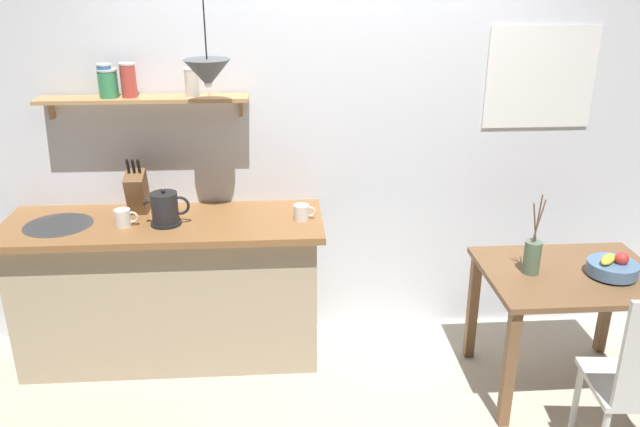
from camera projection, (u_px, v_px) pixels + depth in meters
The scene contains 12 objects.
ground_plane at pixel (340, 378), 3.77m from camera, with size 14.00×14.00×0.00m, color #BCB29E.
back_wall at pixel (365, 127), 3.89m from camera, with size 6.80×0.11×2.70m.
kitchen_counter at pixel (170, 289), 3.83m from camera, with size 1.83×0.63×0.91m.
wall_shelf at pixel (136, 90), 3.56m from camera, with size 1.18×0.20×0.32m.
dining_table at pixel (569, 291), 3.50m from camera, with size 0.94×0.74×0.72m.
fruit_bowl at pixel (613, 267), 3.40m from camera, with size 0.26×0.26×0.14m.
twig_vase at pixel (532, 256), 3.41m from camera, with size 0.09×0.09×0.46m.
electric_kettle at pixel (165, 209), 3.57m from camera, with size 0.25×0.17×0.21m.
knife_block at pixel (137, 191), 3.72m from camera, with size 0.11×0.21×0.34m.
coffee_mug_by_sink at pixel (123, 218), 3.57m from camera, with size 0.13×0.09×0.10m.
coffee_mug_spare at pixel (302, 212), 3.66m from camera, with size 0.13×0.09×0.09m.
pendant_lamp at pixel (208, 73), 3.33m from camera, with size 0.25×0.25×0.63m.
Camera 1 is at (-0.33, -3.14, 2.28)m, focal length 35.78 mm.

